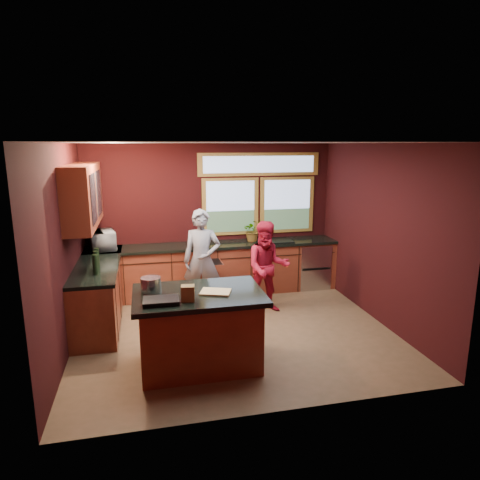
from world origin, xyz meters
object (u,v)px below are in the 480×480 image
object	(u,v)px
island	(199,329)
cutting_board	(216,292)
person_red	(267,267)
stock_pot	(151,285)
person_grey	(202,260)

from	to	relation	value
island	cutting_board	xyz separation A→B (m)	(0.20, -0.05, 0.48)
person_red	cutting_board	distance (m)	1.92
person_red	cutting_board	bearing A→B (deg)	-117.90
person_red	stock_pot	bearing A→B (deg)	-136.35
person_red	cutting_board	world-z (taller)	person_red
person_grey	stock_pot	distance (m)	1.90
person_grey	cutting_board	size ratio (longest dim) A/B	4.77
person_grey	person_red	size ratio (longest dim) A/B	1.12
person_red	cutting_board	size ratio (longest dim) A/B	4.27
island	cutting_board	size ratio (longest dim) A/B	4.43
person_grey	person_red	distance (m)	1.07
island	person_red	bearing A→B (deg)	49.15
person_grey	person_red	world-z (taller)	person_grey
island	person_grey	world-z (taller)	person_grey
island	cutting_board	world-z (taller)	cutting_board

